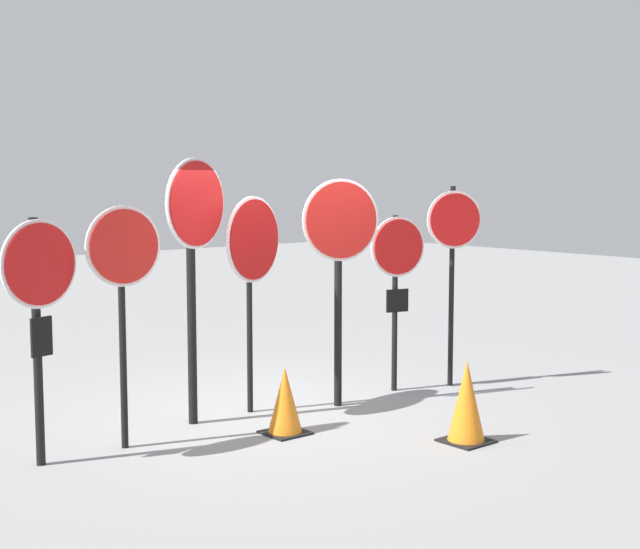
{
  "coord_description": "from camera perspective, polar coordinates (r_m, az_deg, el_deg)",
  "views": [
    {
      "loc": [
        -5.36,
        -7.22,
        2.39
      ],
      "look_at": [
        0.66,
        0.0,
        1.41
      ],
      "focal_mm": 50.0,
      "sensor_mm": 36.0,
      "label": 1
    }
  ],
  "objects": [
    {
      "name": "ground_plane",
      "position": [
        9.3,
        -3.18,
        -8.92
      ],
      "size": [
        40.0,
        40.0,
        0.0
      ],
      "primitive_type": "plane",
      "color": "gray"
    },
    {
      "name": "stop_sign_0",
      "position": [
        7.72,
        -17.55,
        -1.08
      ],
      "size": [
        0.73,
        0.21,
        2.1
      ],
      "rotation": [
        0.0,
        0.0,
        0.25
      ],
      "color": "black",
      "rests_on": "ground"
    },
    {
      "name": "stop_sign_1",
      "position": [
        8.01,
        -12.47,
        0.34
      ],
      "size": [
        0.72,
        0.12,
        2.18
      ],
      "rotation": [
        0.0,
        0.0,
        -0.01
      ],
      "color": "black",
      "rests_on": "ground"
    },
    {
      "name": "stop_sign_2",
      "position": [
        8.71,
        -8.04,
        2.33
      ],
      "size": [
        0.84,
        0.33,
        2.62
      ],
      "rotation": [
        0.0,
        0.0,
        0.35
      ],
      "color": "black",
      "rests_on": "ground"
    },
    {
      "name": "stop_sign_3",
      "position": [
        9.1,
        -4.31,
        1.45
      ],
      "size": [
        0.84,
        0.31,
        2.24
      ],
      "rotation": [
        0.0,
        0.0,
        0.32
      ],
      "color": "black",
      "rests_on": "ground"
    },
    {
      "name": "stop_sign_4",
      "position": [
        9.32,
        1.29,
        1.87
      ],
      "size": [
        0.83,
        0.29,
        2.42
      ],
      "rotation": [
        0.0,
        0.0,
        -0.3
      ],
      "color": "black",
      "rests_on": "ground"
    },
    {
      "name": "stop_sign_5",
      "position": [
        10.08,
        4.96,
        0.59
      ],
      "size": [
        0.66,
        0.2,
        2.01
      ],
      "rotation": [
        0.0,
        0.0,
        -0.25
      ],
      "color": "black",
      "rests_on": "ground"
    },
    {
      "name": "stop_sign_6",
      "position": [
        10.38,
        8.55,
        2.18
      ],
      "size": [
        0.61,
        0.31,
        2.34
      ],
      "rotation": [
        0.0,
        0.0,
        -0.44
      ],
      "color": "black",
      "rests_on": "ground"
    },
    {
      "name": "traffic_cone_0",
      "position": [
        8.53,
        -2.25,
        -8.09
      ],
      "size": [
        0.39,
        0.39,
        0.64
      ],
      "color": "black",
      "rests_on": "ground"
    },
    {
      "name": "traffic_cone_1",
      "position": [
        8.36,
        9.36,
        -8.05
      ],
      "size": [
        0.41,
        0.41,
        0.76
      ],
      "color": "black",
      "rests_on": "ground"
    }
  ]
}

